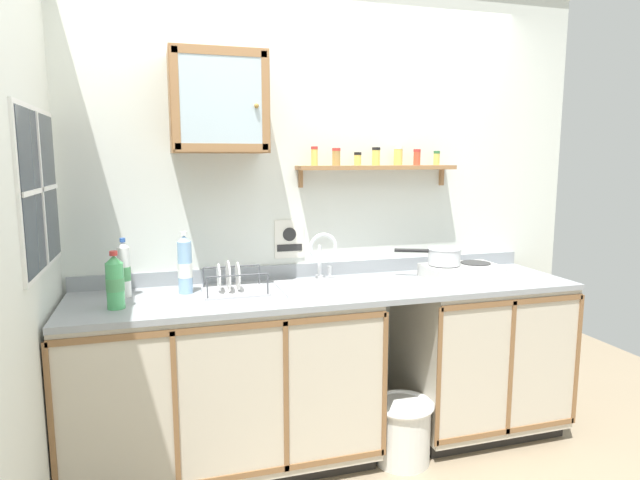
{
  "coord_description": "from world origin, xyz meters",
  "views": [
    {
      "loc": [
        -0.88,
        -2.36,
        1.62
      ],
      "look_at": [
        -0.03,
        0.47,
        1.18
      ],
      "focal_mm": 30.36,
      "sensor_mm": 36.0,
      "label": 1
    }
  ],
  "objects_px": {
    "bottle_opaque_white_0": "(124,270)",
    "bottle_soda_green_1": "(115,282)",
    "sink": "(325,291)",
    "hot_plate_stove": "(461,271)",
    "bottle_water_blue_2": "(185,265)",
    "saucepan": "(443,256)",
    "dish_rack": "(233,286)",
    "wall_cabinet": "(218,103)",
    "warning_sign": "(289,239)",
    "trash_bin": "(402,430)"
  },
  "relations": [
    {
      "from": "bottle_opaque_white_0",
      "to": "wall_cabinet",
      "type": "relative_size",
      "value": 0.59
    },
    {
      "from": "bottle_water_blue_2",
      "to": "wall_cabinet",
      "type": "xyz_separation_m",
      "value": [
        0.2,
        0.05,
        0.82
      ]
    },
    {
      "from": "sink",
      "to": "saucepan",
      "type": "height_order",
      "value": "sink"
    },
    {
      "from": "sink",
      "to": "hot_plate_stove",
      "type": "distance_m",
      "value": 0.83
    },
    {
      "from": "sink",
      "to": "wall_cabinet",
      "type": "xyz_separation_m",
      "value": [
        -0.53,
        0.12,
        0.99
      ]
    },
    {
      "from": "bottle_soda_green_1",
      "to": "warning_sign",
      "type": "relative_size",
      "value": 1.21
    },
    {
      "from": "saucepan",
      "to": "bottle_soda_green_1",
      "type": "xyz_separation_m",
      "value": [
        -1.78,
        -0.14,
        -0.01
      ]
    },
    {
      "from": "bottle_opaque_white_0",
      "to": "sink",
      "type": "bearing_deg",
      "value": -4.41
    },
    {
      "from": "sink",
      "to": "bottle_opaque_white_0",
      "type": "distance_m",
      "value": 1.04
    },
    {
      "from": "bottle_opaque_white_0",
      "to": "warning_sign",
      "type": "xyz_separation_m",
      "value": [
        0.89,
        0.19,
        0.09
      ]
    },
    {
      "from": "wall_cabinet",
      "to": "trash_bin",
      "type": "xyz_separation_m",
      "value": [
        0.89,
        -0.37,
        -1.72
      ]
    },
    {
      "from": "sink",
      "to": "bottle_opaque_white_0",
      "type": "height_order",
      "value": "bottle_opaque_white_0"
    },
    {
      "from": "sink",
      "to": "hot_plate_stove",
      "type": "bearing_deg",
      "value": -0.98
    },
    {
      "from": "sink",
      "to": "dish_rack",
      "type": "distance_m",
      "value": 0.5
    },
    {
      "from": "hot_plate_stove",
      "to": "bottle_water_blue_2",
      "type": "bearing_deg",
      "value": 176.91
    },
    {
      "from": "dish_rack",
      "to": "wall_cabinet",
      "type": "distance_m",
      "value": 0.94
    },
    {
      "from": "bottle_opaque_white_0",
      "to": "bottle_water_blue_2",
      "type": "bearing_deg",
      "value": -1.75
    },
    {
      "from": "bottle_water_blue_2",
      "to": "dish_rack",
      "type": "height_order",
      "value": "bottle_water_blue_2"
    },
    {
      "from": "saucepan",
      "to": "wall_cabinet",
      "type": "bearing_deg",
      "value": 175.01
    },
    {
      "from": "hot_plate_stove",
      "to": "bottle_opaque_white_0",
      "type": "distance_m",
      "value": 1.86
    },
    {
      "from": "hot_plate_stove",
      "to": "saucepan",
      "type": "xyz_separation_m",
      "value": [
        -0.11,
        0.02,
        0.09
      ]
    },
    {
      "from": "wall_cabinet",
      "to": "warning_sign",
      "type": "distance_m",
      "value": 0.86
    },
    {
      "from": "sink",
      "to": "bottle_soda_green_1",
      "type": "xyz_separation_m",
      "value": [
        -1.05,
        -0.13,
        0.15
      ]
    },
    {
      "from": "bottle_water_blue_2",
      "to": "warning_sign",
      "type": "distance_m",
      "value": 0.64
    },
    {
      "from": "hot_plate_stove",
      "to": "wall_cabinet",
      "type": "xyz_separation_m",
      "value": [
        -1.37,
        0.13,
        0.93
      ]
    },
    {
      "from": "saucepan",
      "to": "wall_cabinet",
      "type": "relative_size",
      "value": 0.72
    },
    {
      "from": "bottle_opaque_white_0",
      "to": "dish_rack",
      "type": "distance_m",
      "value": 0.54
    },
    {
      "from": "hot_plate_stove",
      "to": "dish_rack",
      "type": "relative_size",
      "value": 1.34
    },
    {
      "from": "bottle_opaque_white_0",
      "to": "bottle_soda_green_1",
      "type": "xyz_separation_m",
      "value": [
        -0.03,
        -0.21,
        -0.01
      ]
    },
    {
      "from": "bottle_soda_green_1",
      "to": "bottle_water_blue_2",
      "type": "xyz_separation_m",
      "value": [
        0.32,
        0.2,
        0.02
      ]
    },
    {
      "from": "bottle_water_blue_2",
      "to": "wall_cabinet",
      "type": "distance_m",
      "value": 0.85
    },
    {
      "from": "warning_sign",
      "to": "dish_rack",
      "type": "bearing_deg",
      "value": -143.58
    },
    {
      "from": "bottle_soda_green_1",
      "to": "wall_cabinet",
      "type": "xyz_separation_m",
      "value": [
        0.52,
        0.25,
        0.84
      ]
    },
    {
      "from": "bottle_soda_green_1",
      "to": "trash_bin",
      "type": "height_order",
      "value": "bottle_soda_green_1"
    },
    {
      "from": "hot_plate_stove",
      "to": "warning_sign",
      "type": "relative_size",
      "value": 1.96
    },
    {
      "from": "sink",
      "to": "bottle_soda_green_1",
      "type": "bearing_deg",
      "value": -172.75
    },
    {
      "from": "sink",
      "to": "hot_plate_stove",
      "type": "xyz_separation_m",
      "value": [
        0.83,
        -0.01,
        0.06
      ]
    },
    {
      "from": "dish_rack",
      "to": "wall_cabinet",
      "type": "bearing_deg",
      "value": 107.72
    },
    {
      "from": "bottle_opaque_white_0",
      "to": "bottle_soda_green_1",
      "type": "height_order",
      "value": "bottle_opaque_white_0"
    },
    {
      "from": "saucepan",
      "to": "bottle_opaque_white_0",
      "type": "distance_m",
      "value": 1.75
    },
    {
      "from": "dish_rack",
      "to": "wall_cabinet",
      "type": "height_order",
      "value": "wall_cabinet"
    },
    {
      "from": "bottle_soda_green_1",
      "to": "sink",
      "type": "bearing_deg",
      "value": 7.25
    },
    {
      "from": "bottle_opaque_white_0",
      "to": "saucepan",
      "type": "bearing_deg",
      "value": -2.35
    },
    {
      "from": "wall_cabinet",
      "to": "warning_sign",
      "type": "xyz_separation_m",
      "value": [
        0.4,
        0.15,
        -0.74
      ]
    },
    {
      "from": "sink",
      "to": "trash_bin",
      "type": "xyz_separation_m",
      "value": [
        0.36,
        -0.26,
        -0.73
      ]
    },
    {
      "from": "hot_plate_stove",
      "to": "saucepan",
      "type": "relative_size",
      "value": 1.21
    },
    {
      "from": "sink",
      "to": "wall_cabinet",
      "type": "bearing_deg",
      "value": 167.65
    },
    {
      "from": "bottle_water_blue_2",
      "to": "hot_plate_stove",
      "type": "bearing_deg",
      "value": -3.09
    },
    {
      "from": "hot_plate_stove",
      "to": "saucepan",
      "type": "height_order",
      "value": "saucepan"
    },
    {
      "from": "bottle_soda_green_1",
      "to": "trash_bin",
      "type": "xyz_separation_m",
      "value": [
        1.41,
        -0.12,
        -0.88
      ]
    }
  ]
}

